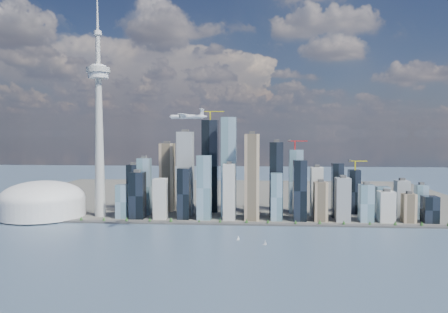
# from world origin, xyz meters

# --- Properties ---
(ground) EXTENTS (4000.00, 4000.00, 0.00)m
(ground) POSITION_xyz_m (0.00, 0.00, 0.00)
(ground) COLOR #374D61
(ground) RESTS_ON ground
(seawall) EXTENTS (1100.00, 22.00, 4.00)m
(seawall) POSITION_xyz_m (0.00, 250.00, 2.00)
(seawall) COLOR #383838
(seawall) RESTS_ON ground
(land) EXTENTS (1400.00, 900.00, 3.00)m
(land) POSITION_xyz_m (0.00, 700.00, 1.50)
(land) COLOR #4C4C47
(land) RESTS_ON ground
(shoreline_trees) EXTENTS (960.53, 7.20, 8.80)m
(shoreline_trees) POSITION_xyz_m (0.00, 250.00, 8.78)
(shoreline_trees) COLOR #3F2D1E
(shoreline_trees) RESTS_ON seawall
(skyscraper_cluster) EXTENTS (736.00, 142.00, 260.82)m
(skyscraper_cluster) POSITION_xyz_m (59.62, 336.82, 81.00)
(skyscraper_cluster) COLOR black
(skyscraper_cluster) RESTS_ON land
(needle_tower) EXTENTS (56.00, 56.00, 550.50)m
(needle_tower) POSITION_xyz_m (-300.00, 310.00, 235.84)
(needle_tower) COLOR #A4A49F
(needle_tower) RESTS_ON land
(dome_stadium) EXTENTS (200.00, 200.00, 86.00)m
(dome_stadium) POSITION_xyz_m (-440.00, 300.00, 39.44)
(dome_stadium) COLOR silver
(dome_stadium) RESTS_ON land
(airplane) EXTENTS (76.76, 68.10, 18.72)m
(airplane) POSITION_xyz_m (-53.41, 114.06, 236.79)
(airplane) COLOR white
(airplane) RESTS_ON ground
(sailboat_west) EXTENTS (6.91, 2.98, 9.54)m
(sailboat_west) POSITION_xyz_m (44.25, 107.93, 3.06)
(sailboat_west) COLOR silver
(sailboat_west) RESTS_ON ground
(sailboat_east) EXTENTS (7.41, 3.67, 10.30)m
(sailboat_east) POSITION_xyz_m (94.63, 75.27, 3.31)
(sailboat_east) COLOR silver
(sailboat_east) RESTS_ON ground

